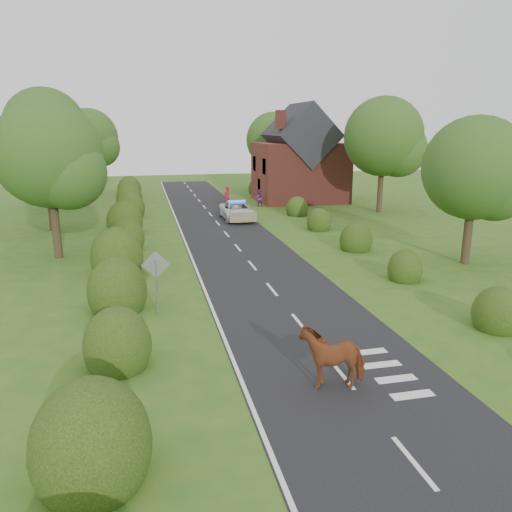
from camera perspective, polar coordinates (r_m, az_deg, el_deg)
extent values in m
plane|color=#2E601E|center=(18.43, 4.99, -7.69)|extent=(120.00, 120.00, 0.00)
cube|color=black|center=(32.41, -3.09, 2.14)|extent=(6.00, 70.00, 0.02)
cube|color=white|center=(11.99, 17.57, -21.53)|extent=(0.12, 1.80, 0.01)
cube|color=white|center=(15.02, 9.76, -13.17)|extent=(0.12, 1.80, 0.01)
cube|color=white|center=(18.42, 4.99, -7.62)|extent=(0.12, 1.80, 0.01)
cube|color=white|center=(22.02, 1.82, -3.81)|extent=(0.12, 1.80, 0.01)
cube|color=white|center=(25.74, -0.42, -1.08)|extent=(0.12, 1.80, 0.01)
cube|color=white|center=(29.53, -2.10, 0.96)|extent=(0.12, 1.80, 0.01)
cube|color=white|center=(33.37, -3.39, 2.53)|extent=(0.12, 1.80, 0.01)
cube|color=white|center=(37.25, -4.41, 3.77)|extent=(0.12, 1.80, 0.01)
cube|color=white|center=(41.15, -5.24, 4.78)|extent=(0.12, 1.80, 0.01)
cube|color=white|center=(45.07, -5.93, 5.61)|extent=(0.12, 1.80, 0.01)
cube|color=white|center=(49.00, -6.52, 6.31)|extent=(0.12, 1.80, 0.01)
cube|color=white|center=(52.94, -7.01, 6.91)|extent=(0.12, 1.80, 0.01)
cube|color=white|center=(56.89, -7.44, 7.42)|extent=(0.12, 1.80, 0.01)
cube|color=white|center=(60.84, -7.81, 7.86)|extent=(0.12, 1.80, 0.01)
cube|color=white|center=(64.80, -8.14, 8.25)|extent=(0.12, 1.80, 0.01)
cube|color=white|center=(32.06, -8.21, 1.90)|extent=(0.12, 70.00, 0.01)
cube|color=white|center=(14.42, 17.44, -14.91)|extent=(1.20, 0.35, 0.01)
cube|color=white|center=(15.10, 15.70, -13.36)|extent=(1.20, 0.35, 0.01)
cube|color=white|center=(15.80, 14.14, -11.94)|extent=(1.20, 0.35, 0.01)
cube|color=white|center=(16.53, 12.72, -10.63)|extent=(1.20, 0.35, 0.01)
ellipsoid|color=black|center=(11.17, -18.26, -19.91)|extent=(2.40, 2.52, 2.80)
ellipsoid|color=black|center=(15.57, -15.54, -9.87)|extent=(2.00, 2.10, 2.40)
ellipsoid|color=black|center=(20.22, -15.57, -3.90)|extent=(2.30, 2.41, 2.70)
ellipsoid|color=black|center=(25.01, -15.59, -0.19)|extent=(2.50, 2.62, 3.00)
ellipsoid|color=black|center=(29.89, -14.62, 1.96)|extent=(2.10, 2.20, 2.50)
ellipsoid|color=black|center=(34.79, -14.77, 3.81)|extent=(2.40, 2.52, 2.80)
ellipsoid|color=black|center=(40.70, -14.12, 5.28)|extent=(2.20, 2.31, 2.60)
ellipsoid|color=black|center=(46.64, -14.26, 6.44)|extent=(2.30, 2.41, 2.70)
ellipsoid|color=black|center=(52.59, -14.26, 7.34)|extent=(2.40, 2.52, 2.80)
ellipsoid|color=black|center=(19.69, 25.94, -5.98)|extent=(1.80, 1.89, 2.00)
ellipsoid|color=black|center=(24.23, 16.64, -1.48)|extent=(1.60, 1.68, 1.90)
ellipsoid|color=black|center=(29.49, 11.35, 1.76)|extent=(1.90, 2.00, 2.10)
ellipsoid|color=black|center=(34.91, 7.21, 3.85)|extent=(1.70, 1.78, 2.00)
ellipsoid|color=black|center=(40.60, 4.72, 5.41)|extent=(1.80, 1.89, 2.00)
ellipsoid|color=black|center=(53.94, 0.02, 7.72)|extent=(1.70, 1.78, 2.00)
cylinder|color=#332316|center=(29.02, -21.95, 3.61)|extent=(0.44, 0.44, 3.96)
sphere|color=#32521A|center=(28.63, -22.64, 10.69)|extent=(5.60, 5.60, 5.60)
sphere|color=#3A6423|center=(27.99, -20.65, 8.96)|extent=(3.92, 3.92, 3.92)
cylinder|color=#332316|center=(37.08, -22.41, 5.56)|extent=(0.44, 0.44, 3.74)
sphere|color=#32521A|center=(36.77, -22.93, 10.79)|extent=(5.60, 5.60, 5.60)
sphere|color=#3A6423|center=(36.12, -21.39, 9.53)|extent=(3.92, 3.92, 3.92)
cylinder|color=#332316|center=(47.06, -22.39, 7.93)|extent=(0.44, 0.44, 4.84)
sphere|color=#32521A|center=(46.84, -22.92, 13.27)|extent=(6.80, 6.80, 6.80)
sphere|color=#3A6423|center=(46.01, -21.44, 12.03)|extent=(4.76, 4.76, 4.76)
cylinder|color=#332316|center=(56.66, -18.26, 8.89)|extent=(0.44, 0.44, 4.18)
sphere|color=#32521A|center=(56.46, -18.57, 12.72)|extent=(6.00, 6.00, 6.00)
sphere|color=#3A6423|center=(55.80, -17.46, 11.82)|extent=(4.20, 4.20, 4.20)
cylinder|color=#332316|center=(28.05, 23.07, 2.69)|extent=(0.44, 0.44, 3.52)
sphere|color=#32521A|center=(27.64, 23.73, 9.19)|extent=(5.20, 5.20, 5.20)
sphere|color=#3A6423|center=(27.85, 25.71, 7.36)|extent=(3.64, 3.64, 3.64)
cylinder|color=#332316|center=(43.08, 14.03, 7.77)|extent=(0.44, 0.44, 4.40)
sphere|color=#32521A|center=(42.83, 14.36, 13.09)|extent=(6.40, 6.40, 6.40)
sphere|color=#3A6423|center=(42.81, 16.03, 11.64)|extent=(4.48, 4.48, 4.48)
cylinder|color=#332316|center=(56.29, 1.98, 9.46)|extent=(0.44, 0.44, 3.96)
sphere|color=#32521A|center=(56.09, 2.01, 13.12)|extent=(6.00, 6.00, 6.00)
sphere|color=#3A6423|center=(55.82, 3.23, 12.18)|extent=(4.20, 4.20, 4.20)
cylinder|color=gray|center=(19.13, -11.27, -3.57)|extent=(0.08, 0.08, 2.20)
cube|color=gray|center=(18.87, -11.40, -0.97)|extent=(1.06, 0.04, 1.06)
cube|color=brown|center=(48.71, 4.99, 9.53)|extent=(8.00, 7.00, 5.50)
cube|color=black|center=(48.54, 5.08, 13.59)|extent=(5.94, 7.40, 5.94)
cube|color=brown|center=(45.90, 2.83, 15.33)|extent=(0.80, 0.80, 1.60)
imported|color=brown|center=(14.25, 8.70, -11.59)|extent=(2.08, 1.19, 1.44)
imported|color=white|center=(38.62, -2.20, 5.16)|extent=(2.26, 4.84, 1.34)
cube|color=yellow|center=(36.27, -1.45, 4.45)|extent=(2.00, 0.07, 0.74)
cube|color=blue|center=(38.51, -2.21, 6.27)|extent=(1.34, 0.29, 0.14)
imported|color=#AF162A|center=(45.32, -3.32, 6.85)|extent=(0.78, 0.76, 1.82)
imported|color=#622473|center=(44.98, 0.31, 6.63)|extent=(0.75, 0.59, 1.54)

